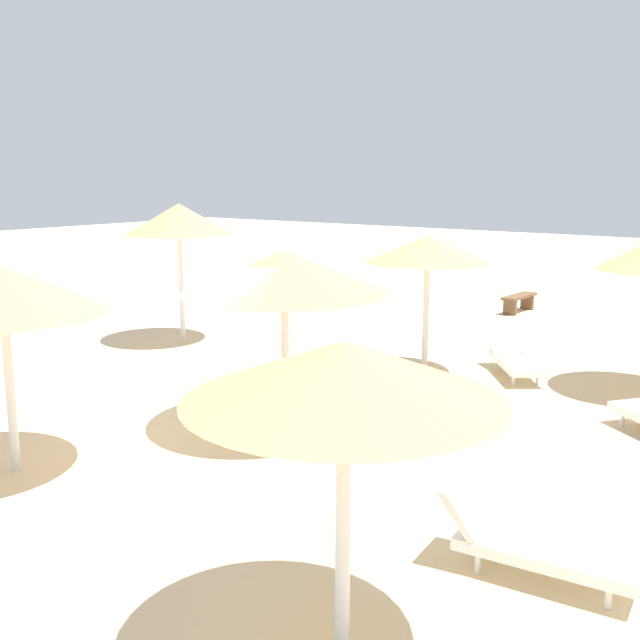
% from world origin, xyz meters
% --- Properties ---
extents(ground_plane, '(80.00, 80.00, 0.00)m').
position_xyz_m(ground_plane, '(0.00, 0.00, 0.00)').
color(ground_plane, beige).
extents(parasol_1, '(2.50, 2.50, 2.58)m').
position_xyz_m(parasol_1, '(4.83, -3.16, 2.33)').
color(parasol_1, silver).
rests_on(parasol_1, ground).
extents(parasol_2, '(2.63, 2.63, 2.69)m').
position_xyz_m(parasol_2, '(-0.73, -2.65, 2.38)').
color(parasol_2, silver).
rests_on(parasol_2, ground).
extents(parasol_4, '(2.35, 2.35, 2.67)m').
position_xyz_m(parasol_4, '(1.16, 4.84, 2.40)').
color(parasol_4, silver).
rests_on(parasol_4, ground).
extents(parasol_7, '(2.44, 2.44, 3.15)m').
position_xyz_m(parasol_7, '(-4.76, 4.04, 2.79)').
color(parasol_7, silver).
rests_on(parasol_7, ground).
extents(parasol_8, '(3.06, 3.06, 2.71)m').
position_xyz_m(parasol_8, '(1.01, 0.78, 2.38)').
color(parasol_8, silver).
rests_on(parasol_8, ground).
extents(lounger_1, '(1.90, 0.82, 0.80)m').
position_xyz_m(lounger_1, '(5.63, -1.13, 0.33)').
color(lounger_1, white).
rests_on(lounger_1, ground).
extents(lounger_4, '(1.68, 1.90, 0.66)m').
position_xyz_m(lounger_4, '(2.63, 5.72, 0.31)').
color(lounger_4, white).
rests_on(lounger_4, ground).
extents(bench_0, '(0.48, 1.52, 0.49)m').
position_xyz_m(bench_0, '(0.11, 12.15, 0.35)').
color(bench_0, brown).
rests_on(bench_0, ground).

